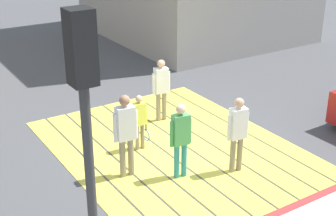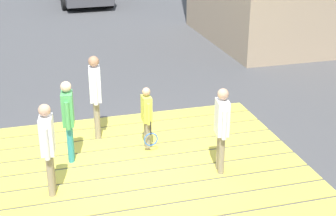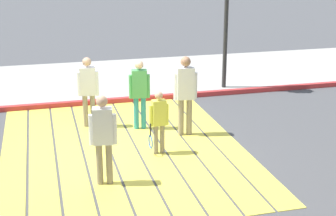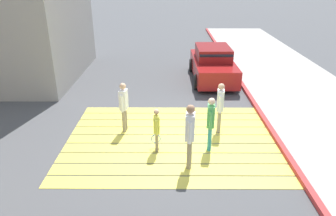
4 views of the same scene
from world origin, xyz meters
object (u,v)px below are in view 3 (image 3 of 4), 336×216
object	(u,v)px
water_bottle	(136,73)
pedestrian_adult_side	(185,90)
pedestrian_teen_behind	(103,134)
pedestrian_child_with_racket	(159,119)
pedestrian_adult_lead	(139,90)
pedestrian_adult_trailing	(88,87)

from	to	relation	value
water_bottle	pedestrian_adult_side	size ratio (longest dim) A/B	0.12
pedestrian_teen_behind	pedestrian_child_with_racket	world-z (taller)	pedestrian_teen_behind
pedestrian_adult_lead	pedestrian_child_with_racket	bearing A→B (deg)	2.68
pedestrian_adult_lead	pedestrian_child_with_racket	size ratio (longest dim) A/B	1.23
pedestrian_adult_lead	pedestrian_child_with_racket	xyz separation A→B (m)	(1.52, 0.07, -0.20)
pedestrian_teen_behind	pedestrian_adult_lead	bearing A→B (deg)	155.75
pedestrian_child_with_racket	pedestrian_adult_side	bearing A→B (deg)	137.20
pedestrian_adult_lead	pedestrian_adult_side	bearing A→B (deg)	54.40
pedestrian_adult_lead	pedestrian_adult_side	distance (m)	1.10
pedestrian_adult_lead	pedestrian_adult_trailing	distance (m)	1.19
pedestrian_adult_lead	pedestrian_child_with_racket	distance (m)	1.54
pedestrian_adult_trailing	pedestrian_child_with_racket	distance (m)	2.29
pedestrian_adult_lead	pedestrian_teen_behind	world-z (taller)	pedestrian_teen_behind
water_bottle	pedestrian_adult_trailing	world-z (taller)	pedestrian_adult_trailing
water_bottle	pedestrian_adult_trailing	bearing A→B (deg)	-25.55
pedestrian_child_with_racket	pedestrian_teen_behind	bearing A→B (deg)	-48.96
pedestrian_adult_trailing	pedestrian_child_with_racket	bearing A→B (deg)	31.14
pedestrian_adult_side	water_bottle	bearing A→B (deg)	-178.49
pedestrian_teen_behind	pedestrian_child_with_racket	distance (m)	1.67
water_bottle	pedestrian_child_with_racket	size ratio (longest dim) A/B	0.17
pedestrian_teen_behind	pedestrian_child_with_racket	xyz separation A→B (m)	(-1.09, 1.25, -0.21)
pedestrian_adult_side	pedestrian_adult_lead	bearing A→B (deg)	-125.60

